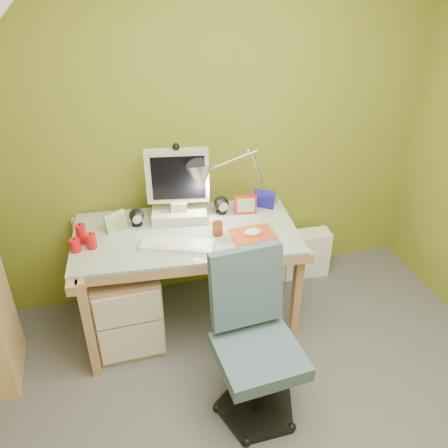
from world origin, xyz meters
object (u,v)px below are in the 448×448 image
object	(u,v)px
desk_lamp	(248,165)
radiator	(304,254)
desk	(188,279)
task_chair	(259,355)
monitor	(178,183)

from	to	relation	value
desk_lamp	radiator	size ratio (longest dim) A/B	1.68
desk	radiator	distance (m)	1.01
task_chair	radiator	size ratio (longest dim) A/B	2.34
desk	desk_lamp	xyz separation A→B (m)	(0.45, 0.18, 0.67)
monitor	desk_lamp	xyz separation A→B (m)	(0.45, 0.00, 0.07)
desk	desk_lamp	size ratio (longest dim) A/B	2.17
desk	radiator	xyz separation A→B (m)	(0.95, 0.28, -0.18)
monitor	radiator	bearing A→B (deg)	16.46
monitor	task_chair	size ratio (longest dim) A/B	0.57
monitor	radiator	world-z (taller)	monitor
task_chair	radiator	xyz separation A→B (m)	(0.75, 1.08, -0.25)
desk_lamp	monitor	bearing A→B (deg)	173.83
desk	desk_lamp	world-z (taller)	desk_lamp
radiator	task_chair	bearing A→B (deg)	-120.93
desk_lamp	task_chair	distance (m)	1.18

